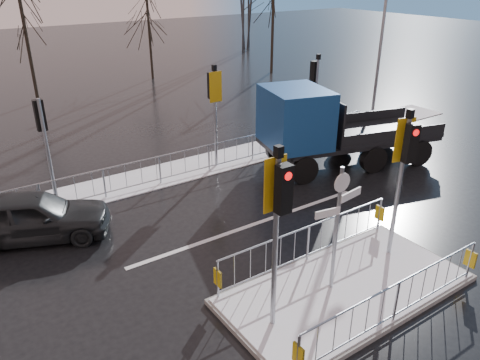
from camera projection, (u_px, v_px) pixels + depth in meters
ground at (345, 291)px, 11.11m from camera, size 120.00×120.00×0.00m
snow_verge at (178, 171)px, 17.57m from camera, size 30.00×2.00×0.04m
lane_markings at (356, 299)px, 10.86m from camera, size 8.00×11.38×0.01m
traffic_island at (346, 278)px, 10.95m from camera, size 6.00×3.04×4.15m
far_kerb_fixtures at (190, 149)px, 16.92m from camera, size 18.00×0.65×3.83m
car_far_lane at (33, 216)px, 13.01m from camera, size 4.45×3.16×1.41m
flatbed_truck at (318, 126)px, 17.23m from camera, size 7.18×4.07×3.14m
tree_far_a at (22, 12)px, 24.62m from camera, size 3.75×3.75×7.08m
tree_far_b at (148, 14)px, 30.48m from camera, size 3.25×3.25×6.14m
street_lamp_right at (383, 31)px, 21.08m from camera, size 1.25×0.18×8.00m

